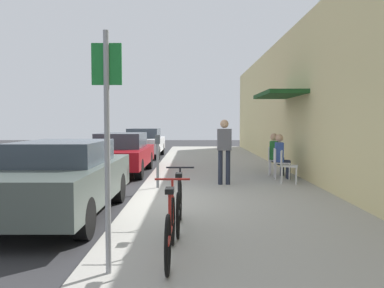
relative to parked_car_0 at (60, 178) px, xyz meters
name	(u,v)px	position (x,y,z in m)	size (l,w,h in m)	color
ground_plane	(129,205)	(1.10, 1.10, -0.74)	(60.00, 60.00, 0.00)	#2D2D30
sidewalk_slab	(226,186)	(3.35, 3.10, -0.68)	(4.50, 32.00, 0.12)	#9E9B93
building_facade	(318,98)	(5.74, 3.11, 1.65)	(1.40, 32.00, 4.78)	beige
parked_car_0	(60,178)	(0.00, 0.00, 0.00)	(1.80, 4.40, 1.40)	#47514C
parked_car_1	(120,153)	(0.00, 6.14, -0.02)	(1.80, 4.40, 1.38)	maroon
parked_car_2	(142,142)	(0.00, 12.44, 0.01)	(1.80, 4.40, 1.44)	silver
parking_meter	(156,157)	(1.55, 2.56, 0.15)	(0.12, 0.10, 1.32)	slate
street_sign	(106,133)	(1.50, -2.99, 0.90)	(0.32, 0.06, 2.60)	gray
bicycle_0	(178,205)	(2.21, -1.21, -0.26)	(0.46, 1.71, 0.90)	black
bicycle_1	(169,229)	(2.15, -2.54, -0.26)	(0.46, 1.71, 0.90)	black
cafe_chair_0	(284,164)	(4.93, 3.30, -0.11)	(0.55, 0.55, 0.87)	silver
cafe_chair_1	(277,161)	(4.92, 4.14, -0.11)	(0.49, 0.49, 0.87)	silver
seated_patron_1	(280,155)	(4.98, 4.13, 0.08)	(0.46, 0.39, 1.29)	#232838
cafe_chair_2	(272,159)	(4.93, 4.91, -0.11)	(0.55, 0.55, 0.87)	silver
seated_patron_2	(274,153)	(4.98, 4.89, 0.08)	(0.51, 0.46, 1.29)	#232838
pedestrian_standing	(223,146)	(3.25, 3.07, 0.38)	(0.36, 0.22, 1.70)	#232838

